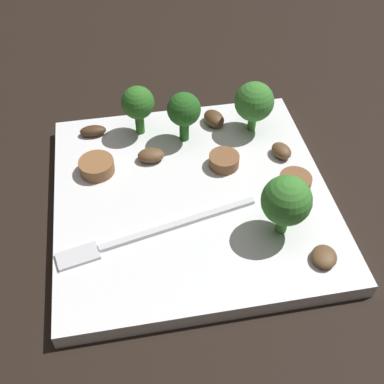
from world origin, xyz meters
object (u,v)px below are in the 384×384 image
at_px(broccoli_floret_0, 184,110).
at_px(broccoli_floret_2, 254,102).
at_px(mushroom_4, 93,131).
at_px(sausage_slice_0, 97,166).
at_px(broccoli_floret_3, 286,201).
at_px(broccoli_floret_1, 138,104).
at_px(sausage_slice_2, 224,161).
at_px(mushroom_2, 214,118).
at_px(plate, 192,198).
at_px(mushroom_0, 151,155).
at_px(mushroom_3, 324,257).
at_px(mushroom_1, 281,151).
at_px(fork, 145,235).
at_px(sausage_slice_1, 295,183).

height_order(broccoli_floret_0, broccoli_floret_2, same).
bearing_deg(mushroom_4, sausage_slice_0, 91.62).
bearing_deg(broccoli_floret_3, broccoli_floret_1, -55.47).
xyz_separation_m(sausage_slice_0, sausage_slice_2, (-0.12, 0.01, -0.00)).
distance_m(broccoli_floret_0, broccoli_floret_2, 0.07).
bearing_deg(mushroom_2, sausage_slice_2, 86.80).
distance_m(plate, mushroom_0, 0.06).
bearing_deg(mushroom_3, broccoli_floret_2, -85.16).
height_order(mushroom_1, mushroom_3, mushroom_1).
bearing_deg(mushroom_0, broccoli_floret_0, -145.55).
bearing_deg(broccoli_floret_1, mushroom_0, 97.62).
height_order(broccoli_floret_0, sausage_slice_2, broccoli_floret_0).
height_order(broccoli_floret_1, broccoli_floret_2, same).
bearing_deg(broccoli_floret_2, fork, 44.33).
bearing_deg(mushroom_4, sausage_slice_1, 148.45).
relative_size(broccoli_floret_0, sausage_slice_1, 1.81).
bearing_deg(sausage_slice_1, sausage_slice_2, -36.14).
height_order(broccoli_floret_2, sausage_slice_1, broccoli_floret_2).
xyz_separation_m(broccoli_floret_0, sausage_slice_1, (-0.09, 0.09, -0.03)).
xyz_separation_m(broccoli_floret_2, mushroom_4, (0.17, -0.02, -0.03)).
bearing_deg(mushroom_2, sausage_slice_0, 22.34).
xyz_separation_m(broccoli_floret_0, mushroom_4, (0.09, -0.02, -0.03)).
bearing_deg(broccoli_floret_0, sausage_slice_0, 20.00).
distance_m(broccoli_floret_0, mushroom_1, 0.10).
xyz_separation_m(broccoli_floret_2, broccoli_floret_3, (0.01, 0.14, 0.00)).
xyz_separation_m(broccoli_floret_2, mushroom_0, (0.11, 0.03, -0.03)).
height_order(plate, mushroom_2, mushroom_2).
bearing_deg(mushroom_2, fork, 57.28).
xyz_separation_m(fork, mushroom_4, (0.04, -0.14, 0.00)).
xyz_separation_m(broccoli_floret_3, sausage_slice_0, (0.15, -0.10, -0.03)).
distance_m(mushroom_0, mushroom_1, 0.13).
distance_m(sausage_slice_0, sausage_slice_2, 0.12).
bearing_deg(sausage_slice_2, mushroom_1, -176.13).
xyz_separation_m(plate, mushroom_1, (-0.10, -0.03, 0.01)).
bearing_deg(mushroom_4, fork, 104.86).
bearing_deg(mushroom_1, broccoli_floret_0, -25.01).
bearing_deg(broccoli_floret_0, fork, 65.73).
distance_m(broccoli_floret_1, broccoli_floret_2, 0.12).
bearing_deg(broccoli_floret_2, plate, 45.67).
bearing_deg(mushroom_4, sausage_slice_2, 150.75).
height_order(broccoli_floret_3, sausage_slice_1, broccoli_floret_3).
xyz_separation_m(mushroom_2, mushroom_4, (0.13, -0.00, -0.00)).
bearing_deg(fork, mushroom_4, -87.45).
relative_size(broccoli_floret_1, sausage_slice_0, 1.61).
bearing_deg(plate, broccoli_floret_1, -68.28).
xyz_separation_m(sausage_slice_1, mushroom_3, (0.00, 0.08, -0.00)).
distance_m(sausage_slice_2, mushroom_1, 0.06).
bearing_deg(plate, sausage_slice_2, -140.84).
xyz_separation_m(broccoli_floret_1, broccoli_floret_3, (-0.11, 0.15, 0.00)).
relative_size(sausage_slice_1, sausage_slice_2, 1.01).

